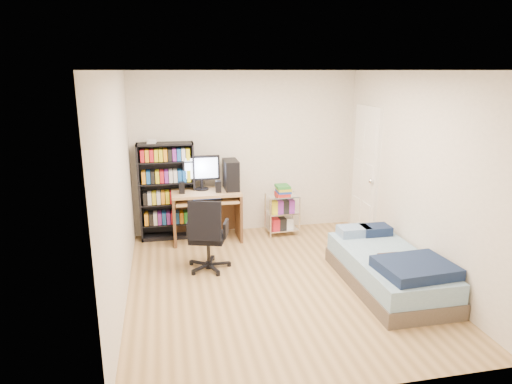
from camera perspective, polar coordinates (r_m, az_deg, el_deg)
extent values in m
cube|color=tan|center=(5.67, 2.49, -11.44)|extent=(3.50, 4.00, 0.04)
cube|color=white|center=(5.08, 2.82, 15.19)|extent=(3.50, 4.00, 0.04)
cube|color=beige|center=(7.16, -1.34, 4.92)|extent=(3.50, 0.04, 2.50)
cube|color=beige|center=(3.40, 11.10, -6.90)|extent=(3.50, 0.04, 2.50)
cube|color=beige|center=(5.10, -17.02, 0.12)|extent=(0.04, 4.00, 2.50)
cube|color=beige|center=(5.91, 19.54, 1.89)|extent=(0.04, 4.00, 2.50)
cube|color=black|center=(6.98, -11.04, 0.06)|extent=(0.83, 0.28, 1.47)
cube|color=black|center=(7.13, -10.84, -3.87)|extent=(0.77, 0.26, 0.02)
cube|color=red|center=(7.09, -10.88, -3.08)|extent=(0.72, 0.22, 0.17)
cube|color=black|center=(7.03, -10.97, -1.39)|extent=(0.77, 0.26, 0.02)
cube|color=#1753A6|center=(6.99, -11.01, -0.57)|extent=(0.72, 0.22, 0.17)
cube|color=black|center=(6.95, -11.10, 1.16)|extent=(0.77, 0.26, 0.02)
cube|color=gold|center=(6.92, -11.14, 2.00)|extent=(0.72, 0.22, 0.17)
cube|color=black|center=(6.88, -11.23, 3.77)|extent=(0.77, 0.26, 0.02)
cube|color=green|center=(6.85, -11.28, 4.62)|extent=(0.72, 0.22, 0.17)
cube|color=silver|center=(6.83, -12.91, 6.20)|extent=(0.13, 0.11, 0.06)
cube|color=tan|center=(6.82, -6.26, -0.07)|extent=(1.01, 0.56, 0.04)
cube|color=#36271D|center=(6.90, -10.21, -3.33)|extent=(0.04, 0.56, 0.72)
cube|color=#36271D|center=(6.98, -2.19, -2.87)|extent=(0.04, 0.56, 0.72)
cube|color=#36271D|center=(7.17, -6.38, -2.32)|extent=(0.97, 0.03, 0.66)
cube|color=tan|center=(6.77, -6.17, -1.07)|extent=(0.91, 0.46, 0.03)
cube|color=black|center=(6.74, -6.16, -0.91)|extent=(0.45, 0.15, 0.03)
cube|color=black|center=(6.84, -6.86, 3.02)|extent=(0.55, 0.05, 0.37)
cube|color=silver|center=(6.81, -6.84, 2.97)|extent=(0.49, 0.01, 0.30)
cube|color=black|center=(6.85, -3.15, 2.18)|extent=(0.20, 0.43, 0.45)
cube|color=black|center=(6.72, -9.26, 0.54)|extent=(0.08, 0.08, 0.17)
cube|color=black|center=(6.71, -4.74, 0.67)|extent=(0.08, 0.08, 0.17)
cylinder|color=black|center=(5.97, -5.96, -7.32)|extent=(0.04, 0.04, 0.34)
cube|color=black|center=(5.91, -6.01, -5.64)|extent=(0.53, 0.53, 0.07)
cube|color=black|center=(5.63, -6.46, -3.61)|extent=(0.43, 0.24, 0.49)
cube|color=black|center=(5.91, -8.25, -4.41)|extent=(0.11, 0.27, 0.20)
cube|color=black|center=(5.82, -3.79, -4.58)|extent=(0.11, 0.27, 0.20)
cylinder|color=silver|center=(6.93, 1.85, -3.39)|extent=(0.02, 0.02, 0.64)
cylinder|color=silver|center=(7.06, 5.48, -3.09)|extent=(0.02, 0.02, 0.64)
cylinder|color=silver|center=(7.23, 1.15, -2.59)|extent=(0.02, 0.02, 0.64)
cylinder|color=silver|center=(7.36, 4.64, -2.32)|extent=(0.02, 0.02, 0.64)
cube|color=silver|center=(7.21, 3.26, -4.56)|extent=(0.48, 0.35, 0.02)
cube|color=silver|center=(7.12, 3.29, -2.49)|extent=(0.48, 0.35, 0.02)
cube|color=silver|center=(7.05, 3.33, -0.45)|extent=(0.48, 0.35, 0.02)
cube|color=maroon|center=(7.03, 3.34, 0.20)|extent=(0.21, 0.26, 0.15)
cube|color=brown|center=(5.75, 16.08, -10.42)|extent=(0.90, 1.80, 0.18)
cube|color=#85AEC7|center=(5.67, 16.23, -8.61)|extent=(0.86, 1.76, 0.22)
cube|color=#131F3C|center=(5.24, 19.31, -8.96)|extent=(0.81, 0.68, 0.13)
cube|color=#8FADCB|center=(6.15, 12.13, -4.78)|extent=(0.41, 0.27, 0.12)
cube|color=#131F3C|center=(6.26, 14.70, -4.60)|extent=(0.38, 0.27, 0.12)
cube|color=#442515|center=(5.59, 16.52, -7.70)|extent=(0.25, 0.20, 0.01)
cube|color=white|center=(7.10, 13.52, 2.37)|extent=(0.05, 0.80, 2.00)
sphere|color=silver|center=(6.81, 14.20, 1.36)|extent=(0.08, 0.08, 0.08)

